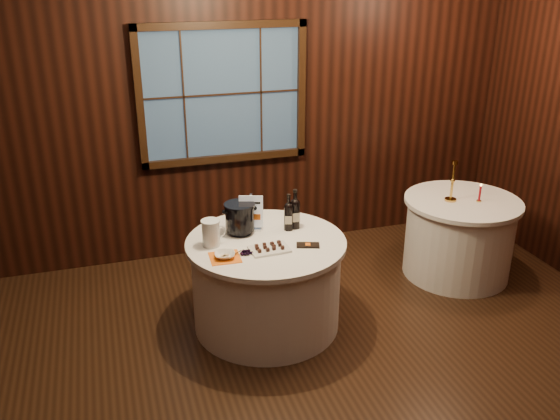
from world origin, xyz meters
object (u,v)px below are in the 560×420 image
object	(u,v)px
brass_candlestick	(452,187)
grape_bunch	(246,252)
chocolate_box	(308,245)
ice_bucket	(240,218)
main_table	(266,283)
sign_stand	(251,218)
glass_pitcher	(211,233)
red_candle	(480,195)
chocolate_plate	(269,248)
port_bottle_right	(295,212)
cracker_bowl	(225,255)
side_table	(459,237)
port_bottle_left	(289,215)

from	to	relation	value
brass_candlestick	grape_bunch	bearing A→B (deg)	-166.43
chocolate_box	ice_bucket	bearing A→B (deg)	157.37
grape_bunch	ice_bucket	bearing A→B (deg)	83.01
main_table	sign_stand	bearing A→B (deg)	103.69
glass_pitcher	brass_candlestick	distance (m)	2.32
red_candle	sign_stand	bearing A→B (deg)	179.67
sign_stand	ice_bucket	world-z (taller)	sign_stand
chocolate_plate	sign_stand	bearing A→B (deg)	94.73
port_bottle_right	cracker_bowl	size ratio (longest dim) A/B	2.22
main_table	side_table	distance (m)	2.02
port_bottle_right	ice_bucket	world-z (taller)	port_bottle_right
port_bottle_right	ice_bucket	xyz separation A→B (m)	(-0.46, 0.03, -0.01)
port_bottle_left	brass_candlestick	distance (m)	1.65
side_table	chocolate_plate	size ratio (longest dim) A/B	3.48
main_table	glass_pitcher	bearing A→B (deg)	174.97
main_table	ice_bucket	xyz separation A→B (m)	(-0.16, 0.20, 0.52)
main_table	red_candle	world-z (taller)	red_candle
main_table	chocolate_box	bearing A→B (deg)	-34.34
port_bottle_right	brass_candlestick	size ratio (longest dim) A/B	0.88
main_table	port_bottle_left	distance (m)	0.59
brass_candlestick	red_candle	bearing A→B (deg)	-22.35
main_table	grape_bunch	size ratio (longest dim) A/B	8.10
side_table	glass_pitcher	world-z (taller)	glass_pitcher
sign_stand	red_candle	bearing A→B (deg)	18.03
cracker_bowl	chocolate_box	bearing A→B (deg)	0.29
port_bottle_left	cracker_bowl	bearing A→B (deg)	-132.81
side_table	sign_stand	bearing A→B (deg)	-178.06
grape_bunch	brass_candlestick	distance (m)	2.14
port_bottle_right	chocolate_box	bearing A→B (deg)	-90.72
port_bottle_left	port_bottle_right	size ratio (longest dim) A/B	0.93
side_table	red_candle	distance (m)	0.47
chocolate_box	port_bottle_left	bearing A→B (deg)	117.00
sign_stand	glass_pitcher	xyz separation A→B (m)	(-0.37, -0.19, 0.00)
chocolate_plate	grape_bunch	xyz separation A→B (m)	(-0.19, -0.01, 0.00)
main_table	side_table	xyz separation A→B (m)	(2.00, 0.30, 0.00)
grape_bunch	cracker_bowl	size ratio (longest dim) A/B	1.04
port_bottle_right	chocolate_box	xyz separation A→B (m)	(-0.01, -0.36, -0.14)
glass_pitcher	red_candle	distance (m)	2.55
main_table	glass_pitcher	size ratio (longest dim) A/B	6.02
port_bottle_left	grape_bunch	xyz separation A→B (m)	(-0.44, -0.33, -0.12)
side_table	brass_candlestick	world-z (taller)	brass_candlestick
port_bottle_right	grape_bunch	world-z (taller)	port_bottle_right
ice_bucket	cracker_bowl	xyz separation A→B (m)	(-0.21, -0.39, -0.11)
cracker_bowl	grape_bunch	bearing A→B (deg)	4.00
chocolate_plate	brass_candlestick	size ratio (longest dim) A/B	0.81
brass_candlestick	sign_stand	bearing A→B (deg)	-177.45
glass_pitcher	cracker_bowl	size ratio (longest dim) A/B	1.40
chocolate_plate	chocolate_box	world-z (taller)	chocolate_plate
side_table	port_bottle_right	bearing A→B (deg)	-175.39
chocolate_plate	brass_candlestick	xyz separation A→B (m)	(1.89, 0.49, 0.12)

